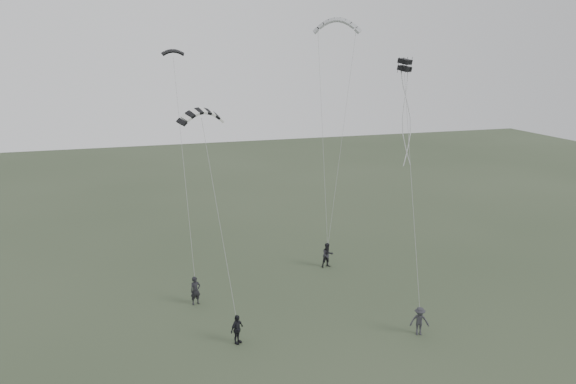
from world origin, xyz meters
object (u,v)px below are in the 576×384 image
object	(u,v)px
flyer_far	(419,321)
flyer_center	(237,329)
kite_box	(405,65)
kite_pale_large	(337,20)
kite_striped	(201,111)
kite_dark_small	(173,51)
flyer_right	(328,255)
flyer_left	(195,291)

from	to	relation	value
flyer_far	flyer_center	bearing A→B (deg)	-172.76
flyer_center	kite_box	distance (m)	19.36
kite_pale_large	kite_striped	size ratio (longest dim) A/B	1.31
flyer_center	kite_striped	distance (m)	12.76
kite_pale_large	kite_striped	bearing A→B (deg)	-117.43
kite_pale_large	kite_box	world-z (taller)	kite_pale_large
flyer_far	kite_dark_small	distance (m)	23.83
flyer_right	flyer_center	xyz separation A→B (m)	(-9.00, -9.19, -0.10)
flyer_far	kite_striped	world-z (taller)	kite_striped
flyer_center	kite_dark_small	xyz separation A→B (m)	(-1.53, 11.97, 15.12)
flyer_center	kite_dark_small	distance (m)	19.34
flyer_left	kite_striped	distance (m)	11.67
flyer_left	kite_box	size ratio (longest dim) A/B	2.55
kite_pale_large	kite_box	distance (m)	9.84
flyer_right	kite_striped	xyz separation A→B (m)	(-9.80, -4.20, 11.61)
kite_box	kite_pale_large	bearing A→B (deg)	64.80
flyer_center	kite_dark_small	world-z (taller)	kite_dark_small
kite_dark_small	kite_striped	bearing A→B (deg)	-84.33
flyer_far	kite_pale_large	world-z (taller)	kite_pale_large
flyer_left	flyer_far	xyz separation A→B (m)	(11.77, -7.89, -0.09)
flyer_right	flyer_far	bearing A→B (deg)	-88.56
flyer_center	flyer_right	bearing A→B (deg)	6.30
kite_dark_small	kite_box	xyz separation A→B (m)	(13.78, -7.32, -0.86)
flyer_left	kite_pale_large	distance (m)	23.06
flyer_center	kite_pale_large	distance (m)	25.01
flyer_left	kite_pale_large	size ratio (longest dim) A/B	0.51
flyer_center	flyer_far	world-z (taller)	flyer_center
flyer_far	kite_striped	bearing A→B (deg)	166.27
flyer_center	kite_pale_large	xyz separation A→B (m)	(11.29, 13.91, 17.45)
flyer_far	kite_box	xyz separation A→B (m)	(1.96, 6.81, 14.26)
flyer_far	kite_striped	size ratio (longest dim) A/B	0.61
flyer_far	kite_dark_small	xyz separation A→B (m)	(-11.81, 14.13, 15.12)
flyer_right	kite_box	world-z (taller)	kite_box
kite_pale_large	kite_striped	world-z (taller)	kite_pale_large
kite_striped	kite_box	size ratio (longest dim) A/B	3.81
flyer_left	kite_pale_large	bearing A→B (deg)	17.79
flyer_left	flyer_right	distance (m)	11.04
flyer_right	kite_box	xyz separation A→B (m)	(3.25, -4.54, 14.16)
flyer_right	flyer_center	size ratio (longest dim) A/B	1.12
kite_striped	flyer_left	bearing A→B (deg)	114.38
flyer_left	flyer_far	world-z (taller)	flyer_left
flyer_left	kite_box	xyz separation A→B (m)	(13.73, -1.08, 14.17)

